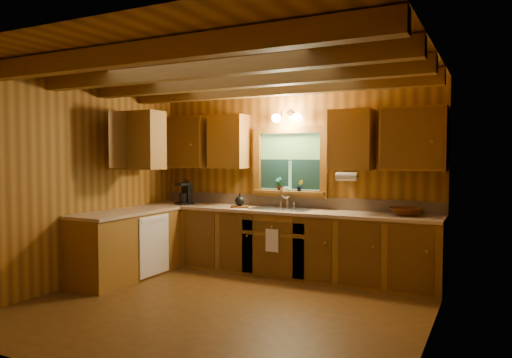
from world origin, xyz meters
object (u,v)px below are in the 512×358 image
object	(u,v)px
cutting_board	(240,207)
wicker_basket	(406,212)
coffee_maker	(185,194)
sink	(282,212)

from	to	relation	value
cutting_board	wicker_basket	bearing A→B (deg)	-20.97
coffee_maker	sink	bearing A→B (deg)	22.87
coffee_maker	wicker_basket	xyz separation A→B (m)	(3.22, 0.08, -0.11)
sink	coffee_maker	size ratio (longest dim) A/B	2.49
sink	coffee_maker	bearing A→B (deg)	-178.64
sink	wicker_basket	xyz separation A→B (m)	(1.63, 0.04, 0.09)
sink	cutting_board	bearing A→B (deg)	-174.02
coffee_maker	cutting_board	size ratio (longest dim) A/B	1.30
sink	wicker_basket	size ratio (longest dim) A/B	2.06
cutting_board	sink	bearing A→B (deg)	-17.75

